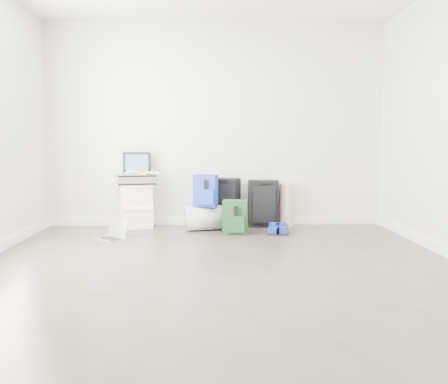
{
  "coord_description": "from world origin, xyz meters",
  "views": [
    {
      "loc": [
        -0.08,
        -3.91,
        1.12
      ],
      "look_at": [
        0.1,
        1.9,
        0.51
      ],
      "focal_mm": 38.0,
      "sensor_mm": 36.0,
      "label": 1
    }
  ],
  "objects_px": {
    "briefcase": "(136,179)",
    "duffel_bag": "(206,218)",
    "large_suitcase": "(223,203)",
    "boxes_stack": "(137,206)",
    "carry_on": "(263,203)",
    "laptop": "(114,235)"
  },
  "relations": [
    {
      "from": "briefcase",
      "to": "large_suitcase",
      "type": "height_order",
      "value": "briefcase"
    },
    {
      "from": "briefcase",
      "to": "large_suitcase",
      "type": "distance_m",
      "value": 1.18
    },
    {
      "from": "carry_on",
      "to": "briefcase",
      "type": "bearing_deg",
      "value": -176.38
    },
    {
      "from": "boxes_stack",
      "to": "large_suitcase",
      "type": "height_order",
      "value": "large_suitcase"
    },
    {
      "from": "boxes_stack",
      "to": "carry_on",
      "type": "height_order",
      "value": "carry_on"
    },
    {
      "from": "boxes_stack",
      "to": "laptop",
      "type": "height_order",
      "value": "boxes_stack"
    },
    {
      "from": "laptop",
      "to": "large_suitcase",
      "type": "bearing_deg",
      "value": 72.36
    },
    {
      "from": "briefcase",
      "to": "carry_on",
      "type": "bearing_deg",
      "value": -13.15
    },
    {
      "from": "briefcase",
      "to": "duffel_bag",
      "type": "distance_m",
      "value": 1.06
    },
    {
      "from": "large_suitcase",
      "to": "carry_on",
      "type": "height_order",
      "value": "large_suitcase"
    },
    {
      "from": "briefcase",
      "to": "duffel_bag",
      "type": "height_order",
      "value": "briefcase"
    },
    {
      "from": "boxes_stack",
      "to": "laptop",
      "type": "distance_m",
      "value": 0.82
    },
    {
      "from": "briefcase",
      "to": "carry_on",
      "type": "distance_m",
      "value": 1.71
    },
    {
      "from": "duffel_bag",
      "to": "large_suitcase",
      "type": "xyz_separation_m",
      "value": [
        0.23,
        0.24,
        0.17
      ]
    },
    {
      "from": "large_suitcase",
      "to": "laptop",
      "type": "bearing_deg",
      "value": -127.73
    },
    {
      "from": "briefcase",
      "to": "duffel_bag",
      "type": "bearing_deg",
      "value": -27.72
    },
    {
      "from": "briefcase",
      "to": "carry_on",
      "type": "xyz_separation_m",
      "value": [
        1.68,
        0.03,
        -0.33
      ]
    },
    {
      "from": "large_suitcase",
      "to": "laptop",
      "type": "relative_size",
      "value": 1.66
    },
    {
      "from": "duffel_bag",
      "to": "carry_on",
      "type": "bearing_deg",
      "value": 6.8
    },
    {
      "from": "briefcase",
      "to": "boxes_stack",
      "type": "bearing_deg",
      "value": 0.0
    },
    {
      "from": "boxes_stack",
      "to": "duffel_bag",
      "type": "distance_m",
      "value": 0.95
    },
    {
      "from": "large_suitcase",
      "to": "laptop",
      "type": "height_order",
      "value": "large_suitcase"
    }
  ]
}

